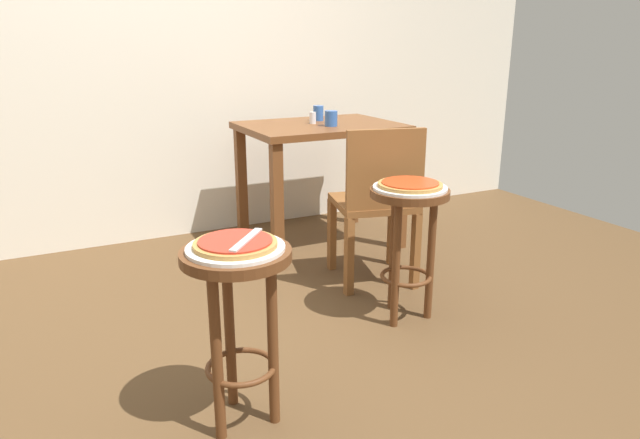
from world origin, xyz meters
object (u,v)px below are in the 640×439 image
serving_plate_foreground (236,248)px  cup_far_edge (318,113)px  pizza_foreground (235,243)px  stool_middle (408,225)px  dining_table (320,145)px  condiment_shaker (313,118)px  pizza_middle (410,184)px  wooden_chair (377,200)px  pizza_server_knife (246,239)px  cup_near_edge (331,118)px  serving_plate_middle (410,188)px  stool_foreground (238,299)px

serving_plate_foreground → cup_far_edge: (1.11, 1.65, 0.19)m
pizza_foreground → stool_middle: pizza_foreground is taller
stool_middle → cup_far_edge: (0.17, 1.25, 0.36)m
dining_table → cup_far_edge: cup_far_edge is taller
serving_plate_foreground → condiment_shaker: condiment_shaker is taller
pizza_middle → wooden_chair: wooden_chair is taller
dining_table → condiment_shaker: (-0.04, 0.02, 0.17)m
wooden_chair → pizza_server_knife: 1.31m
pizza_middle → wooden_chair: size_ratio=0.34×
pizza_middle → cup_far_edge: size_ratio=3.06×
cup_near_edge → condiment_shaker: size_ratio=1.27×
pizza_foreground → cup_near_edge: bearing=52.6°
pizza_middle → serving_plate_middle: bearing=0.0°
dining_table → pizza_server_knife: (-1.03, -1.54, 0.02)m
serving_plate_foreground → pizza_middle: bearing=23.0°
pizza_foreground → pizza_server_knife: 0.04m
cup_near_edge → stool_middle: bearing=-97.2°
stool_middle → pizza_middle: size_ratio=2.18×
pizza_foreground → pizza_server_knife: size_ratio=1.20×
pizza_middle → wooden_chair: bearing=77.7°
serving_plate_foreground → pizza_server_knife: 0.05m
serving_plate_foreground → serving_plate_middle: (0.94, 0.40, 0.00)m
pizza_foreground → dining_table: bearing=55.2°
serving_plate_foreground → stool_middle: bearing=23.0°
pizza_middle → dining_table: bearing=84.3°
wooden_chair → stool_foreground: bearing=-142.0°
serving_plate_middle → dining_table: bearing=84.3°
serving_plate_middle → wooden_chair: wooden_chair is taller
serving_plate_foreground → condiment_shaker: 1.86m
stool_middle → cup_near_edge: (0.13, 1.00, 0.36)m
condiment_shaker → wooden_chair: size_ratio=0.08×
pizza_foreground → wooden_chair: (1.03, 0.81, -0.18)m
pizza_middle → cup_far_edge: bearing=82.3°
condiment_shaker → wooden_chair: bearing=-89.0°
serving_plate_middle → cup_near_edge: cup_near_edge is taller
serving_plate_middle → cup_far_edge: (0.17, 1.25, 0.19)m
stool_middle → wooden_chair: wooden_chair is taller
cup_near_edge → wooden_chair: (-0.04, -0.59, -0.35)m
cup_near_edge → serving_plate_middle: bearing=-97.2°
stool_foreground → cup_near_edge: (1.07, 1.40, 0.36)m
pizza_middle → condiment_shaker: bearing=86.2°
cup_far_edge → condiment_shaker: cup_far_edge is taller
dining_table → cup_near_edge: bearing=-83.9°
stool_foreground → cup_near_edge: bearing=52.6°
stool_middle → cup_near_edge: bearing=82.8°
pizza_middle → stool_foreground: bearing=-157.0°
serving_plate_middle → condiment_shaker: 1.16m
stool_middle → pizza_server_knife: 1.03m
serving_plate_foreground → condiment_shaker: bearing=56.5°
condiment_shaker → pizza_foreground: bearing=-123.5°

